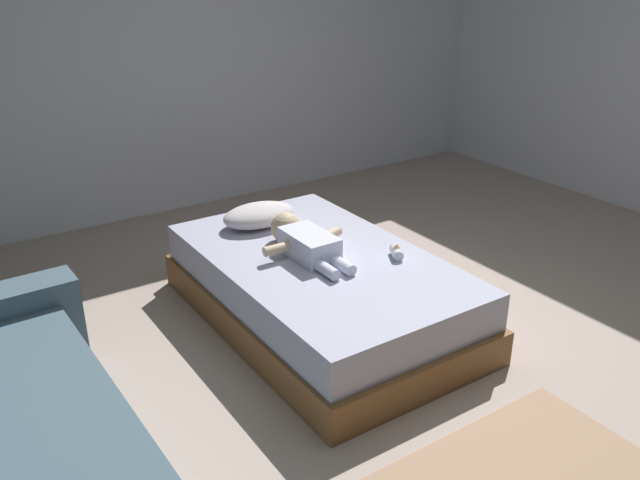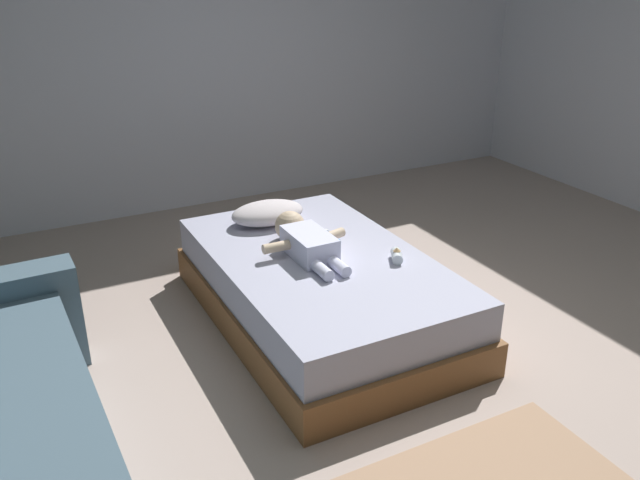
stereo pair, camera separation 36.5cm
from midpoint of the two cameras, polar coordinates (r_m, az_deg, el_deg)
The scene contains 7 objects.
ground_plane at distance 3.50m, azimuth 12.44°, elevation -11.40°, with size 8.00×8.00×0.00m, color #B6A095.
wall_behind_bed at distance 5.53m, azimuth -6.98°, elevation 16.80°, with size 8.00×0.12×2.67m, color silver.
bed at distance 3.79m, azimuth 2.77°, elevation -4.36°, with size 1.14×1.88×0.41m.
pillow at distance 4.12m, azimuth -2.05°, elevation 2.32°, with size 0.47×0.30×0.14m.
baby at distance 3.71m, azimuth 1.44°, elevation -0.06°, with size 0.52×0.68×0.18m.
toothbrush at distance 3.95m, azimuth 3.69°, elevation 0.34°, with size 0.02×0.16×0.02m.
baby_bottle at distance 3.67m, azimuth 9.51°, elevation -1.39°, with size 0.11×0.13×0.08m.
Camera 2 is at (-1.79, -2.23, 1.97)m, focal length 36.89 mm.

